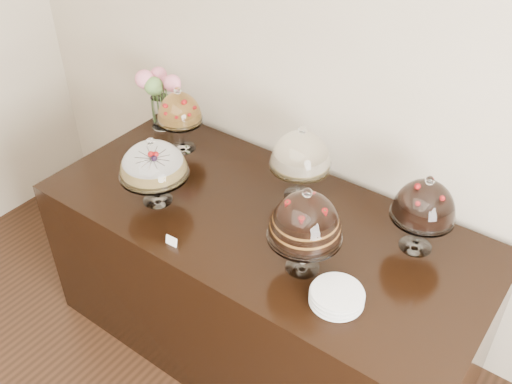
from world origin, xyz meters
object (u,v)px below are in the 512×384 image
Objects in this scene: cake_stand_choco_layer at (306,220)px; cake_stand_cheesecake at (301,153)px; cake_stand_dark_choco at (425,204)px; flower_vase at (158,90)px; display_counter at (262,283)px; cake_stand_sugar_sponge at (153,162)px; plate_stack at (337,297)px; cake_stand_fruit_tart at (179,111)px.

cake_stand_choco_layer reaches higher than cake_stand_cheesecake.
flower_vase is (-1.66, 0.09, -0.00)m from cake_stand_dark_choco.
flower_vase is at bearing 175.63° from cake_stand_cheesecake.
display_counter is 6.09× the size of cake_stand_sugar_sponge.
cake_stand_choco_layer reaches higher than plate_stack.
cake_stand_dark_choco is at bearing 50.61° from cake_stand_choco_layer.
cake_stand_cheesecake reaches higher than cake_stand_dark_choco.
cake_stand_cheesecake is at bearing 1.71° from cake_stand_fruit_tart.
cake_stand_choco_layer is at bearing -27.00° from display_counter.
cake_stand_dark_choco reaches higher than display_counter.
cake_stand_dark_choco is (0.68, 0.24, 0.69)m from display_counter.
cake_stand_cheesecake reaches higher than cake_stand_sugar_sponge.
plate_stack is at bearing -103.56° from cake_stand_dark_choco.
cake_stand_sugar_sponge is at bearing 176.76° from plate_stack.
cake_stand_sugar_sponge is at bearing -157.91° from display_counter.
cake_stand_sugar_sponge is 0.96× the size of cake_stand_fruit_tart.
cake_stand_choco_layer reaches higher than cake_stand_sugar_sponge.
cake_stand_fruit_tart is at bearing -178.29° from cake_stand_cheesecake.
cake_stand_dark_choco is (0.34, 0.41, -0.02)m from cake_stand_choco_layer.
cake_stand_choco_layer is 1.07× the size of cake_stand_cheesecake.
flower_vase is (-0.48, 0.53, 0.01)m from cake_stand_sugar_sponge.
flower_vase reaches higher than cake_stand_sugar_sponge.
cake_stand_cheesecake is (0.04, 0.25, 0.70)m from display_counter.
display_counter is at bearing -160.49° from cake_stand_dark_choco.
cake_stand_fruit_tart is 1.38m from plate_stack.
cake_stand_choco_layer is (0.83, 0.03, 0.04)m from cake_stand_sugar_sponge.
cake_stand_dark_choco is at bearing -3.14° from flower_vase.
cake_stand_fruit_tart is (-1.40, -0.01, -0.01)m from cake_stand_dark_choco.
flower_vase reaches higher than display_counter.
display_counter is 1.00m from cake_stand_dark_choco.
cake_stand_fruit_tart is (-0.22, 0.43, 0.01)m from cake_stand_sugar_sponge.
flower_vase is (-1.32, 0.50, -0.02)m from cake_stand_choco_layer.
cake_stand_choco_layer reaches higher than cake_stand_fruit_tart.
cake_stand_cheesecake is 1.06× the size of flower_vase.
cake_stand_choco_layer is 1.41m from flower_vase.
cake_stand_sugar_sponge is at bearing -139.93° from cake_stand_cheesecake.
display_counter is 5.81× the size of cake_stand_fruit_tart.
cake_stand_fruit_tart is 1.01× the size of flower_vase.
cake_stand_fruit_tart is at bearing 159.18° from cake_stand_choco_layer.
cake_stand_fruit_tart is (-0.72, 0.23, 0.69)m from display_counter.
cake_stand_sugar_sponge is 0.91× the size of cake_stand_cheesecake.
cake_stand_choco_layer is at bearing -129.39° from cake_stand_dark_choco.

